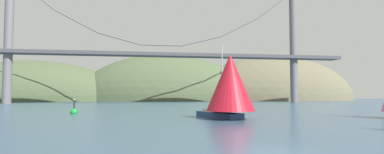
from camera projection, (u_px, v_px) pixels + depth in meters
name	position (u px, v px, depth m)	size (l,w,h in m)	color
ground_plane	(275.00, 152.00, 17.41)	(360.00, 360.00, 0.00)	#385670
headland_right	(274.00, 100.00, 160.19)	(85.56, 44.00, 45.32)	#6B664C
headland_left	(33.00, 101.00, 141.43)	(81.38, 44.00, 36.69)	#4C5B3D
headland_center	(166.00, 101.00, 151.22)	(83.44, 44.00, 44.50)	#4C5B3D
suspension_bridge	(161.00, 50.00, 112.03)	(137.10, 6.00, 42.97)	slate
sailboat_crimson_sail	(230.00, 84.00, 40.13)	(8.01, 10.65, 9.78)	navy
channel_buoy	(74.00, 112.00, 50.53)	(1.10, 1.10, 2.64)	green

